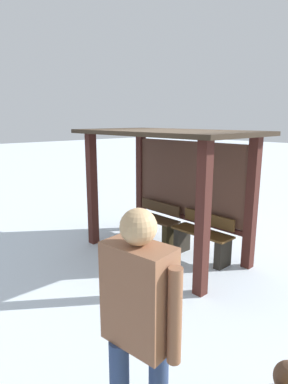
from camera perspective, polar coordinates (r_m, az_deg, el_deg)
ground_plane at (r=5.94m, az=3.48°, el=-10.78°), size 60.00×60.00×0.00m
bus_shelter at (r=5.66m, az=5.16°, el=4.91°), size 3.09×1.74×2.19m
bench_left_inside at (r=6.44m, az=1.90°, el=-5.59°), size 1.07×0.37×0.76m
bench_center_inside at (r=5.70m, az=10.27°, el=-8.16°), size 1.07×0.39×0.78m
person_walking at (r=2.30m, az=-0.94°, el=-20.87°), size 0.67×0.36×1.82m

